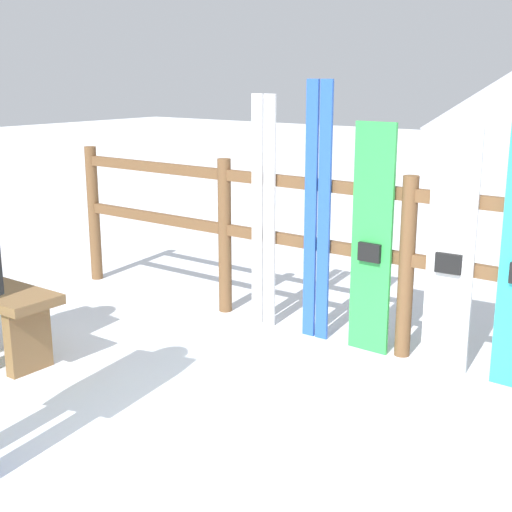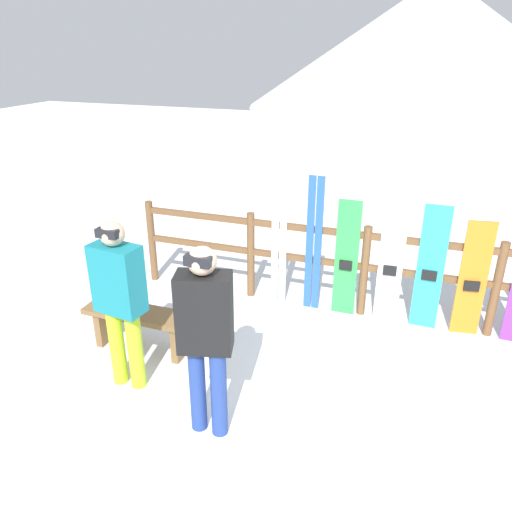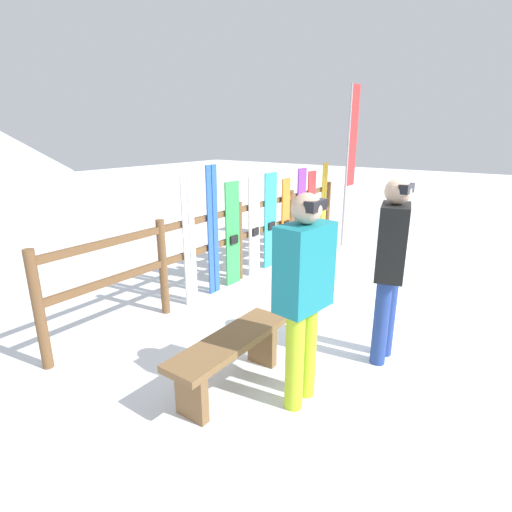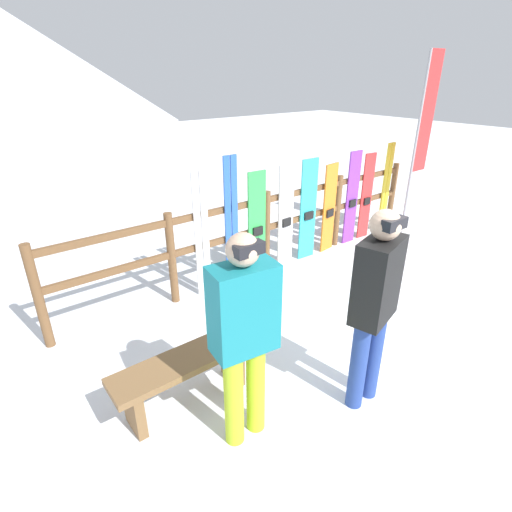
% 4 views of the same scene
% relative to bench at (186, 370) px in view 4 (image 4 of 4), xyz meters
% --- Properties ---
extents(ground_plane, '(40.00, 40.00, 0.00)m').
position_rel_bench_xyz_m(ground_plane, '(2.20, -0.52, -0.35)').
color(ground_plane, white).
extents(fence, '(6.04, 0.10, 1.17)m').
position_rel_bench_xyz_m(fence, '(2.20, 1.61, 0.36)').
color(fence, brown).
rests_on(fence, ground).
extents(bench, '(1.28, 0.36, 0.48)m').
position_rel_bench_xyz_m(bench, '(0.00, 0.00, 0.00)').
color(bench, brown).
rests_on(bench, ground).
extents(person_black, '(0.49, 0.35, 1.77)m').
position_rel_bench_xyz_m(person_black, '(1.24, -0.91, 0.68)').
color(person_black, navy).
rests_on(person_black, ground).
extents(person_teal, '(0.49, 0.31, 1.74)m').
position_rel_bench_xyz_m(person_teal, '(0.20, -0.58, 0.66)').
color(person_teal, '#B7D826').
rests_on(person_teal, ground).
extents(ski_pair_white, '(0.19, 0.02, 1.65)m').
position_rel_bench_xyz_m(ski_pair_white, '(1.11, 1.56, 0.47)').
color(ski_pair_white, white).
rests_on(ski_pair_white, ground).
extents(ski_pair_blue, '(0.20, 0.02, 1.75)m').
position_rel_bench_xyz_m(ski_pair_blue, '(1.56, 1.56, 0.52)').
color(ski_pair_blue, blue).
rests_on(ski_pair_blue, ground).
extents(snowboard_green, '(0.28, 0.06, 1.49)m').
position_rel_bench_xyz_m(snowboard_green, '(1.97, 1.55, 0.39)').
color(snowboard_green, green).
rests_on(snowboard_green, ground).
extents(snowboard_white, '(0.29, 0.07, 1.52)m').
position_rel_bench_xyz_m(snowboard_white, '(2.50, 1.55, 0.41)').
color(snowboard_white, white).
rests_on(snowboard_white, ground).
extents(snowboard_cyan, '(0.31, 0.06, 1.54)m').
position_rel_bench_xyz_m(snowboard_cyan, '(2.95, 1.55, 0.41)').
color(snowboard_cyan, '#2DBFCC').
rests_on(snowboard_cyan, ground).
extents(snowboard_orange, '(0.31, 0.09, 1.41)m').
position_rel_bench_xyz_m(snowboard_orange, '(3.41, 1.55, 0.35)').
color(snowboard_orange, orange).
rests_on(snowboard_orange, ground).
extents(snowboard_purple, '(0.27, 0.06, 1.53)m').
position_rel_bench_xyz_m(snowboard_purple, '(3.95, 1.55, 0.41)').
color(snowboard_purple, purple).
rests_on(snowboard_purple, ground).
extents(snowboard_red, '(0.24, 0.07, 1.46)m').
position_rel_bench_xyz_m(snowboard_red, '(4.33, 1.55, 0.38)').
color(snowboard_red, red).
rests_on(snowboard_red, ground).
extents(ski_pair_yellow, '(0.20, 0.02, 1.57)m').
position_rel_bench_xyz_m(ski_pair_yellow, '(4.86, 1.56, 0.44)').
color(ski_pair_yellow, yellow).
rests_on(ski_pair_yellow, ground).
extents(rental_flag, '(0.40, 0.04, 2.97)m').
position_rel_bench_xyz_m(rental_flag, '(4.96, 1.11, 1.49)').
color(rental_flag, '#99999E').
rests_on(rental_flag, ground).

